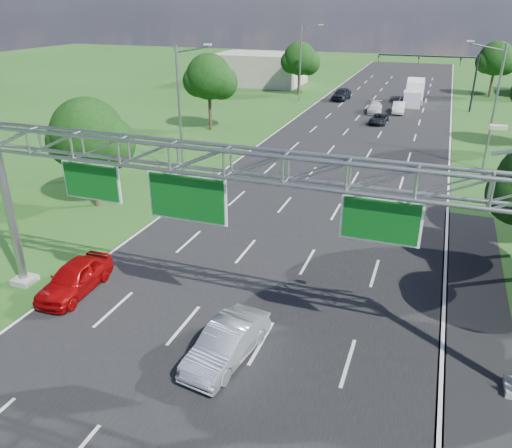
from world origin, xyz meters
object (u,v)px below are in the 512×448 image
at_px(traffic_signal, 446,69).
at_px(red_coupe, 75,278).
at_px(silver_sedan, 226,343).
at_px(sign_gantry, 230,178).
at_px(box_truck, 414,93).

relative_size(traffic_signal, red_coupe, 2.70).
distance_m(traffic_signal, silver_sedan, 55.45).
bearing_deg(red_coupe, silver_sedan, -16.08).
bearing_deg(traffic_signal, red_coupe, -106.34).
bearing_deg(silver_sedan, red_coupe, 174.65).
distance_m(sign_gantry, silver_sedan, 6.44).
relative_size(sign_gantry, traffic_signal, 1.92).
bearing_deg(box_truck, traffic_signal, -48.13).
height_order(sign_gantry, box_truck, sign_gantry).
distance_m(red_coupe, box_truck, 57.73).
bearing_deg(sign_gantry, red_coupe, 178.55).
xyz_separation_m(traffic_signal, box_truck, (-3.66, 3.71, -3.72)).
bearing_deg(traffic_signal, sign_gantry, -97.68).
bearing_deg(red_coupe, box_truck, 75.37).
height_order(traffic_signal, box_truck, traffic_signal).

